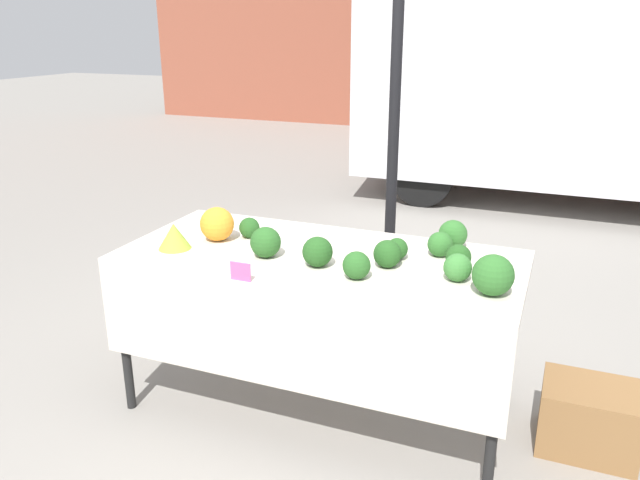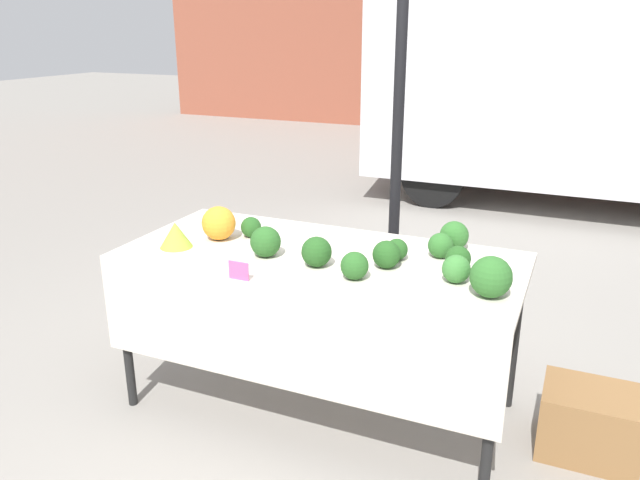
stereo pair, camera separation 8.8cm
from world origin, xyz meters
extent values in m
plane|color=gray|center=(0.00, 0.00, 0.00)|extent=(40.00, 40.00, 0.00)
cube|color=brown|center=(0.00, 10.21, 2.47)|extent=(16.00, 0.60, 4.94)
cylinder|color=black|center=(0.12, 0.93, 1.33)|extent=(0.07, 0.07, 2.66)
cube|color=silver|center=(0.64, 5.23, 1.51)|extent=(3.83, 2.21, 2.37)
cylinder|color=black|center=(-0.41, 4.33, 0.37)|extent=(0.73, 0.22, 0.73)
cylinder|color=black|center=(-0.41, 6.14, 0.37)|extent=(0.73, 0.22, 0.73)
cube|color=beige|center=(0.00, 0.00, 0.90)|extent=(2.09, 0.96, 0.03)
cube|color=beige|center=(0.00, -0.47, 0.63)|extent=(2.09, 0.01, 0.50)
cylinder|color=black|center=(-0.98, -0.42, 0.44)|extent=(0.05, 0.05, 0.89)
cylinder|color=black|center=(0.98, -0.42, 0.44)|extent=(0.05, 0.05, 0.89)
cylinder|color=black|center=(-0.98, 0.42, 0.44)|extent=(0.05, 0.05, 0.89)
cylinder|color=black|center=(0.98, 0.42, 0.44)|extent=(0.05, 0.05, 0.89)
sphere|color=orange|center=(-0.62, 0.00, 1.01)|extent=(0.19, 0.19, 0.19)
cone|color=#93B238|center=(-0.76, -0.20, 0.99)|extent=(0.18, 0.18, 0.14)
sphere|color=#23511E|center=(-0.47, 0.11, 0.97)|extent=(0.12, 0.12, 0.12)
sphere|color=#23511E|center=(0.39, 0.08, 0.97)|extent=(0.11, 0.11, 0.11)
sphere|color=#23511E|center=(0.05, -0.16, 0.99)|extent=(0.15, 0.15, 0.15)
sphere|color=#387533|center=(0.73, -0.09, 0.98)|extent=(0.13, 0.13, 0.13)
sphere|color=#2D6628|center=(0.62, 0.36, 0.99)|extent=(0.15, 0.15, 0.15)
sphere|color=#285B23|center=(0.28, -0.24, 0.98)|extent=(0.13, 0.13, 0.13)
sphere|color=#23511E|center=(0.71, 0.06, 0.98)|extent=(0.13, 0.13, 0.13)
sphere|color=#285B23|center=(-0.25, -0.14, 1.00)|extent=(0.16, 0.16, 0.16)
sphere|color=#2D6628|center=(0.59, 0.21, 0.98)|extent=(0.13, 0.13, 0.13)
sphere|color=#2D6628|center=(0.90, -0.19, 1.01)|extent=(0.19, 0.19, 0.19)
sphere|color=#23511E|center=(0.38, -0.04, 0.99)|extent=(0.14, 0.14, 0.14)
cube|color=#F45B9E|center=(-0.21, -0.47, 0.96)|extent=(0.11, 0.01, 0.09)
cube|color=olive|center=(1.40, 0.15, 0.17)|extent=(0.47, 0.37, 0.35)
camera|label=1|loc=(1.14, -2.84, 2.06)|focal=35.00mm
camera|label=2|loc=(1.22, -2.81, 2.06)|focal=35.00mm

